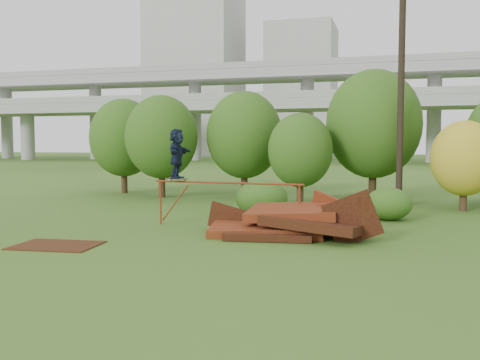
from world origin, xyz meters
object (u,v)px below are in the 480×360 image
(skater, at_px, (177,153))
(flat_plate, at_px, (56,245))
(scrap_pile, at_px, (288,223))
(utility_pole, at_px, (401,81))

(skater, relative_size, flat_plate, 0.75)
(skater, bearing_deg, scrap_pile, -107.36)
(skater, height_order, flat_plate, skater)
(scrap_pile, relative_size, skater, 3.32)
(scrap_pile, relative_size, flat_plate, 2.50)
(flat_plate, xyz_separation_m, utility_pole, (8.94, 11.79, 5.40))
(skater, height_order, utility_pole, utility_pole)
(scrap_pile, xyz_separation_m, skater, (-4.01, 0.99, 2.04))
(flat_plate, height_order, utility_pole, utility_pole)
(skater, bearing_deg, utility_pole, -47.38)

